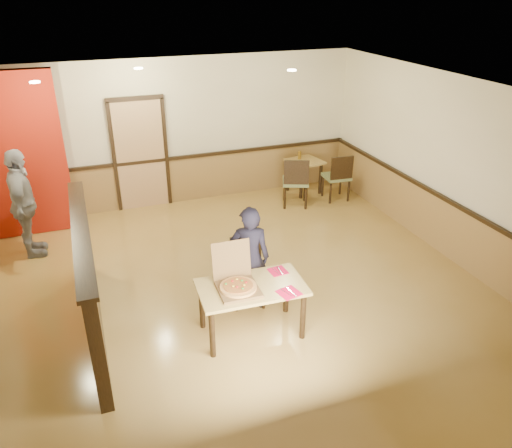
{
  "coord_description": "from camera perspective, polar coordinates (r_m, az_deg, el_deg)",
  "views": [
    {
      "loc": [
        -1.86,
        -5.78,
        4.04
      ],
      "look_at": [
        0.26,
        0.0,
        1.02
      ],
      "focal_mm": 35.0,
      "sensor_mm": 36.0,
      "label": 1
    }
  ],
  "objects": [
    {
      "name": "side_table",
      "position": [
        10.43,
        5.56,
        6.34
      ],
      "size": [
        0.75,
        0.75,
        0.69
      ],
      "rotation": [
        0.0,
        0.0,
        0.18
      ],
      "color": "tan",
      "rests_on": "floor"
    },
    {
      "name": "diner",
      "position": [
        6.58,
        -0.75,
        -3.92
      ],
      "size": [
        0.62,
        0.5,
        1.48
      ],
      "primitive_type": "imported",
      "rotation": [
        0.0,
        0.0,
        2.83
      ],
      "color": "black",
      "rests_on": "floor"
    },
    {
      "name": "pizza_box",
      "position": [
        6.02,
        -2.19,
        -6.83
      ],
      "size": [
        0.5,
        0.58,
        0.51
      ],
      "rotation": [
        0.0,
        0.0,
        -0.03
      ],
      "color": "brown",
      "rests_on": "main_table"
    },
    {
      "name": "side_chair_right",
      "position": [
        10.11,
        9.36,
        5.49
      ],
      "size": [
        0.51,
        0.51,
        0.96
      ],
      "rotation": [
        0.0,
        0.0,
        3.07
      ],
      "color": "olive",
      "rests_on": "floor"
    },
    {
      "name": "napkin_far",
      "position": [
        6.38,
        2.51,
        -5.4
      ],
      "size": [
        0.24,
        0.24,
        0.01
      ],
      "rotation": [
        0.0,
        0.0,
        0.08
      ],
      "color": "#E8103C",
      "rests_on": "main_table"
    },
    {
      "name": "napkin_near",
      "position": [
        5.98,
        3.79,
        -7.84
      ],
      "size": [
        0.29,
        0.29,
        0.01
      ],
      "rotation": [
        0.0,
        0.0,
        0.23
      ],
      "color": "#E8103C",
      "rests_on": "main_table"
    },
    {
      "name": "spot_a",
      "position": [
        7.69,
        -23.96,
        14.61
      ],
      "size": [
        0.14,
        0.14,
        0.02
      ],
      "primitive_type": "cylinder",
      "color": "#FFE8B2",
      "rests_on": "ceiling"
    },
    {
      "name": "ceiling",
      "position": [
        6.19,
        -2.33,
        14.61
      ],
      "size": [
        7.0,
        7.0,
        0.0
      ],
      "primitive_type": "plane",
      "rotation": [
        3.14,
        0.0,
        0.0
      ],
      "color": "black",
      "rests_on": "wall_back"
    },
    {
      "name": "booth_partition",
      "position": [
        6.48,
        -18.56,
        -6.0
      ],
      "size": [
        0.2,
        3.1,
        1.44
      ],
      "color": "black",
      "rests_on": "floor"
    },
    {
      "name": "spot_b",
      "position": [
        8.44,
        -13.3,
        16.93
      ],
      "size": [
        0.14,
        0.14,
        0.02
      ],
      "primitive_type": "cylinder",
      "color": "#FFE8B2",
      "rests_on": "ceiling"
    },
    {
      "name": "main_table",
      "position": [
        6.15,
        -0.52,
        -7.91
      ],
      "size": [
        1.33,
        0.8,
        0.7
      ],
      "rotation": [
        0.0,
        0.0,
        -0.05
      ],
      "color": "tan",
      "rests_on": "floor"
    },
    {
      "name": "wainscot_back",
      "position": [
        10.09,
        -8.24,
        5.06
      ],
      "size": [
        7.0,
        0.04,
        0.9
      ],
      "primitive_type": "cube",
      "color": "olive",
      "rests_on": "floor"
    },
    {
      "name": "floor",
      "position": [
        7.29,
        -1.93,
        -7.49
      ],
      "size": [
        7.0,
        7.0,
        0.0
      ],
      "primitive_type": "plane",
      "color": "#B68F46",
      "rests_on": "ground"
    },
    {
      "name": "diner_chair",
      "position": [
        6.83,
        -1.01,
        -5.08
      ],
      "size": [
        0.53,
        0.53,
        0.91
      ],
      "rotation": [
        0.0,
        0.0,
        -0.19
      ],
      "color": "olive",
      "rests_on": "floor"
    },
    {
      "name": "back_door",
      "position": [
        9.76,
        -13.06,
        7.67
      ],
      "size": [
        0.9,
        0.06,
        2.1
      ],
      "primitive_type": "cube",
      "color": "tan",
      "rests_on": "wall_back"
    },
    {
      "name": "chair_rail_back",
      "position": [
        9.91,
        -8.38,
        7.55
      ],
      "size": [
        7.0,
        0.06,
        0.06
      ],
      "primitive_type": "cube",
      "color": "black",
      "rests_on": "wall_back"
    },
    {
      "name": "wall_right",
      "position": [
        8.31,
        21.59,
        5.79
      ],
      "size": [
        0.0,
        7.0,
        7.0
      ],
      "primitive_type": "plane",
      "rotation": [
        1.57,
        0.0,
        -1.57
      ],
      "color": "beige",
      "rests_on": "floor"
    },
    {
      "name": "condiment",
      "position": [
        10.43,
        4.99,
        7.84
      ],
      "size": [
        0.07,
        0.07,
        0.17
      ],
      "primitive_type": "cylinder",
      "color": "#876018",
      "rests_on": "side_table"
    },
    {
      "name": "wainscot_right",
      "position": [
        8.64,
        20.41,
        -0.13
      ],
      "size": [
        0.04,
        7.0,
        0.9
      ],
      "primitive_type": "cube",
      "color": "olive",
      "rests_on": "floor"
    },
    {
      "name": "side_chair_left",
      "position": [
        9.71,
        4.56,
        5.0
      ],
      "size": [
        0.65,
        0.65,
        1.0
      ],
      "rotation": [
        0.0,
        0.0,
        2.75
      ],
      "color": "olive",
      "rests_on": "floor"
    },
    {
      "name": "pizza",
      "position": [
        5.99,
        -2.04,
        -7.21
      ],
      "size": [
        0.55,
        0.55,
        0.03
      ],
      "primitive_type": "cylinder",
      "rotation": [
        0.0,
        0.0,
        0.28
      ],
      "color": "#E4A653",
      "rests_on": "pizza_box"
    },
    {
      "name": "passerby",
      "position": [
        8.58,
        -25.02,
        2.04
      ],
      "size": [
        0.45,
        1.05,
        1.77
      ],
      "primitive_type": "imported",
      "rotation": [
        0.0,
        0.0,
        1.56
      ],
      "color": "gray",
      "rests_on": "floor"
    },
    {
      "name": "spot_c",
      "position": [
        8.07,
        4.11,
        17.14
      ],
      "size": [
        0.14,
        0.14,
        0.02
      ],
      "primitive_type": "cylinder",
      "color": "#FFE8B2",
      "rests_on": "ceiling"
    },
    {
      "name": "red_accent_panel",
      "position": [
        9.22,
        -25.91,
        6.89
      ],
      "size": [
        1.6,
        0.2,
        2.78
      ],
      "primitive_type": "cube",
      "color": "#9F1B0B",
      "rests_on": "floor"
    },
    {
      "name": "chair_rail_right",
      "position": [
        8.44,
        20.8,
        2.71
      ],
      "size": [
        0.06,
        7.0,
        0.06
      ],
      "primitive_type": "cube",
      "color": "black",
      "rests_on": "wall_right"
    },
    {
      "name": "wall_back",
      "position": [
        9.82,
        -8.63,
        10.29
      ],
      "size": [
        7.0,
        0.0,
        7.0
      ],
      "primitive_type": "plane",
      "rotation": [
        1.57,
        0.0,
        0.0
      ],
      "color": "beige",
      "rests_on": "floor"
    }
  ]
}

